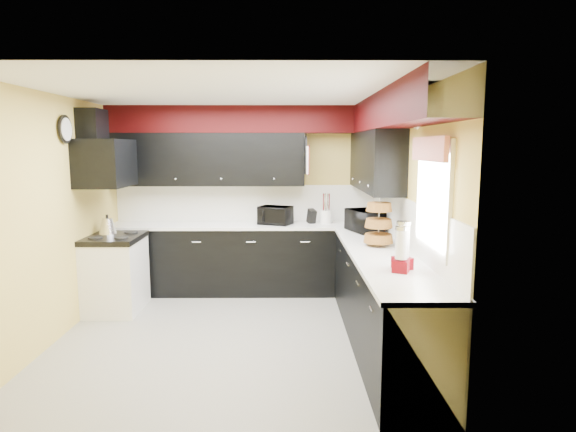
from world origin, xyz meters
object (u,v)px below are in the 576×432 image
Objects in this scene: toaster_oven at (275,215)px; knife_block at (312,216)px; utensil_crock at (326,217)px; kettle at (107,226)px; microwave at (365,221)px.

toaster_oven is 0.50m from knife_block.
utensil_crock is 2.80m from kettle.
utensil_crock is at bearing -22.42° from knife_block.
microwave is 2.73× the size of utensil_crock.
toaster_oven is 1.25m from microwave.
microwave is 2.54× the size of knife_block.
utensil_crock is (0.69, 0.08, -0.03)m from toaster_oven.
utensil_crock is at bearing 28.46° from toaster_oven.
toaster_oven is 0.69m from utensil_crock.
microwave is 0.89m from knife_block.
microwave reaches higher than knife_block.
knife_block is at bearing 30.38° from toaster_oven.
knife_block is (-0.62, 0.64, -0.04)m from microwave.
toaster_oven is at bearing -173.73° from utensil_crock.
utensil_crock is 0.84× the size of kettle.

